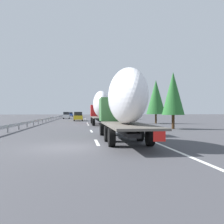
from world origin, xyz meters
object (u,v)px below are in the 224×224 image
at_px(truck_trailing, 124,102).
at_px(car_blue_sedan, 71,114).
at_px(car_yellow_coupe, 78,116).
at_px(car_white_van, 66,115).
at_px(road_sign, 108,110).
at_px(car_black_suv, 79,115).
at_px(truck_lead, 100,106).

height_order(truck_trailing, car_blue_sedan, truck_trailing).
bearing_deg(car_yellow_coupe, car_white_van, 11.72).
relative_size(car_blue_sedan, car_yellow_coupe, 0.92).
bearing_deg(car_blue_sedan, car_yellow_coupe, -175.59).
distance_m(car_yellow_coupe, road_sign, 7.27).
distance_m(car_blue_sedan, car_yellow_coupe, 49.75).
bearing_deg(car_blue_sedan, car_black_suv, -164.29).
height_order(car_blue_sedan, car_black_suv, car_black_suv).
relative_size(truck_lead, truck_trailing, 1.18).
xyz_separation_m(truck_trailing, car_black_suv, (74.34, 3.77, -1.64)).
bearing_deg(car_black_suv, car_white_van, 170.60).
distance_m(car_blue_sedan, road_sign, 48.08).
bearing_deg(car_yellow_coupe, car_black_suv, 0.41).
relative_size(car_yellow_coupe, car_black_suv, 1.02).
relative_size(truck_lead, car_yellow_coupe, 2.97).
bearing_deg(truck_trailing, car_blue_sedan, 4.82).
relative_size(car_black_suv, road_sign, 1.37).
bearing_deg(car_yellow_coupe, truck_lead, -167.92).
bearing_deg(car_yellow_coupe, car_blue_sedan, 4.41).
xyz_separation_m(car_white_van, car_black_suv, (19.82, -3.28, -0.02)).
relative_size(car_yellow_coupe, road_sign, 1.39).
xyz_separation_m(truck_lead, car_yellow_coupe, (16.39, 3.51, -1.79)).
bearing_deg(truck_lead, road_sign, -9.23).
relative_size(truck_trailing, car_blue_sedan, 2.74).
height_order(truck_lead, truck_trailing, truck_lead).
relative_size(truck_lead, car_blue_sedan, 3.22).
distance_m(truck_lead, car_black_suv, 53.49).
xyz_separation_m(truck_trailing, road_sign, (40.10, -3.10, -0.22)).
bearing_deg(truck_trailing, car_yellow_coupe, 5.36).
height_order(truck_lead, car_blue_sedan, truck_lead).
xyz_separation_m(car_blue_sedan, road_sign, (-46.91, -10.43, 1.44)).
distance_m(truck_lead, road_sign, 19.33).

